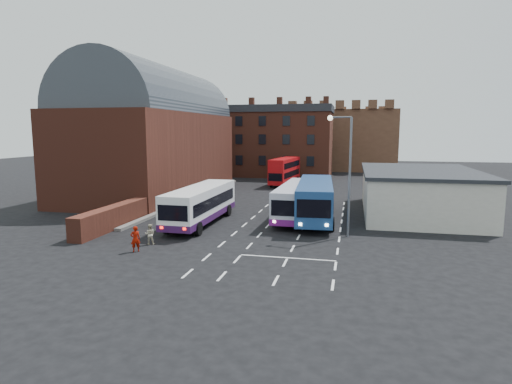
% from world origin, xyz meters
% --- Properties ---
extents(ground, '(180.00, 180.00, 0.00)m').
position_xyz_m(ground, '(0.00, 0.00, 0.00)').
color(ground, black).
extents(railway_station, '(12.00, 28.00, 16.00)m').
position_xyz_m(railway_station, '(-15.50, 21.00, 7.64)').
color(railway_station, '#602B1E').
rests_on(railway_station, ground).
extents(forecourt_wall, '(1.20, 10.00, 1.80)m').
position_xyz_m(forecourt_wall, '(-10.20, 2.00, 0.90)').
color(forecourt_wall, '#602B1E').
rests_on(forecourt_wall, ground).
extents(cream_building, '(10.40, 16.40, 4.25)m').
position_xyz_m(cream_building, '(15.00, 14.00, 2.16)').
color(cream_building, beige).
rests_on(cream_building, ground).
extents(brick_terrace, '(22.00, 10.00, 11.00)m').
position_xyz_m(brick_terrace, '(-6.00, 46.00, 5.50)').
color(brick_terrace, brown).
rests_on(brick_terrace, ground).
extents(castle_keep, '(22.00, 22.00, 12.00)m').
position_xyz_m(castle_keep, '(6.00, 66.00, 6.00)').
color(castle_keep, brown).
rests_on(castle_keep, ground).
extents(bus_white_outbound, '(2.98, 11.60, 3.16)m').
position_xyz_m(bus_white_outbound, '(-3.76, 5.31, 1.87)').
color(bus_white_outbound, white).
rests_on(bus_white_outbound, ground).
extents(bus_white_inbound, '(3.01, 11.39, 3.10)m').
position_xyz_m(bus_white_inbound, '(3.92, 9.17, 1.83)').
color(bus_white_inbound, silver).
rests_on(bus_white_inbound, ground).
extents(bus_blue, '(3.85, 12.78, 3.44)m').
position_xyz_m(bus_blue, '(5.64, 8.88, 2.03)').
color(bus_blue, navy).
rests_on(bus_blue, ground).
extents(bus_red_double, '(3.29, 9.95, 3.91)m').
position_xyz_m(bus_red_double, '(-1.00, 33.46, 2.08)').
color(bus_red_double, red).
rests_on(bus_red_double, ground).
extents(street_lamp, '(1.82, 0.53, 9.03)m').
position_xyz_m(street_lamp, '(8.29, 3.47, 5.45)').
color(street_lamp, slate).
rests_on(street_lamp, ground).
extents(pedestrian_red, '(0.75, 0.71, 1.73)m').
position_xyz_m(pedestrian_red, '(-4.96, -3.85, 0.86)').
color(pedestrian_red, '#890F02').
rests_on(pedestrian_red, ground).
extents(pedestrian_beige, '(0.82, 0.71, 1.45)m').
position_xyz_m(pedestrian_beige, '(-4.90, -1.93, 0.72)').
color(pedestrian_beige, '#C0B598').
rests_on(pedestrian_beige, ground).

